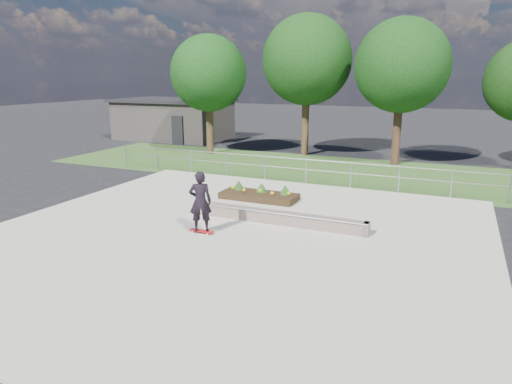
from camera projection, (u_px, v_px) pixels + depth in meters
ground at (230, 238)px, 13.84m from camera, size 120.00×120.00×0.00m
grass_verge at (327, 170)px, 23.58m from camera, size 30.00×8.00×0.02m
concrete_slab at (230, 237)px, 13.83m from camera, size 15.00×15.00×0.06m
fence at (306, 168)px, 20.29m from camera, size 20.06×0.06×1.20m
building at (174, 119)px, 34.88m from camera, size 8.40×5.40×3.00m
tree_far_left at (208, 74)px, 27.27m from camera, size 4.55×4.55×7.15m
tree_mid_left at (307, 60)px, 26.70m from camera, size 5.25×5.25×8.25m
tree_mid_right at (402, 66)px, 23.75m from camera, size 4.90×4.90×7.70m
grind_ledge at (277, 217)px, 14.94m from camera, size 6.00×0.44×0.43m
planter_bed at (259, 194)px, 17.88m from camera, size 3.00×1.20×0.61m
skateboarder at (200, 202)px, 13.82m from camera, size 0.81×0.71×1.95m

